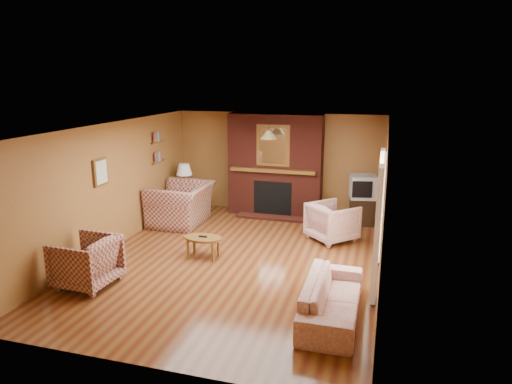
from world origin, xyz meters
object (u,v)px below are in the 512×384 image
(plaid_armchair, at_px, (86,262))
(floral_sofa, at_px, (332,298))
(fireplace, at_px, (275,166))
(coffee_table, at_px, (203,240))
(floral_armchair, at_px, (332,222))
(table_lamp, at_px, (184,175))
(plaid_loveseat, at_px, (181,204))
(side_table, at_px, (185,201))
(tv_stand, at_px, (362,211))
(crt_tv, at_px, (363,187))

(plaid_armchair, distance_m, floral_sofa, 3.85)
(fireplace, height_order, coffee_table, fireplace)
(floral_sofa, bearing_deg, plaid_armchair, 91.03)
(floral_armchair, xyz_separation_m, table_lamp, (-3.64, 0.91, 0.56))
(fireplace, height_order, floral_armchair, fireplace)
(table_lamp, bearing_deg, floral_armchair, -14.03)
(plaid_loveseat, distance_m, side_table, 0.80)
(side_table, bearing_deg, floral_sofa, -44.74)
(plaid_loveseat, bearing_deg, table_lamp, -162.65)
(coffee_table, bearing_deg, floral_sofa, -30.47)
(side_table, distance_m, tv_stand, 4.16)
(floral_sofa, bearing_deg, fireplace, 22.60)
(floral_sofa, xyz_separation_m, floral_armchair, (-0.36, 3.05, 0.11))
(plaid_loveseat, bearing_deg, floral_armchair, 86.15)
(plaid_loveseat, relative_size, table_lamp, 2.23)
(floral_sofa, bearing_deg, plaid_loveseat, 49.09)
(fireplace, distance_m, table_lamp, 2.18)
(tv_stand, bearing_deg, plaid_armchair, -136.04)
(side_table, distance_m, crt_tv, 4.20)
(plaid_armchair, distance_m, crt_tv, 5.96)
(plaid_loveseat, height_order, floral_armchair, plaid_loveseat)
(plaid_armchair, distance_m, table_lamp, 4.09)
(coffee_table, bearing_deg, table_lamp, 120.88)
(floral_sofa, bearing_deg, coffee_table, 59.23)
(plaid_armchair, height_order, table_lamp, table_lamp)
(table_lamp, bearing_deg, tv_stand, 4.82)
(fireplace, height_order, plaid_armchair, fireplace)
(plaid_loveseat, height_order, tv_stand, plaid_loveseat)
(plaid_loveseat, height_order, table_lamp, table_lamp)
(coffee_table, distance_m, tv_stand, 3.89)
(plaid_armchair, relative_size, tv_stand, 1.45)
(floral_sofa, relative_size, tv_stand, 3.09)
(plaid_loveseat, distance_m, floral_armchair, 3.40)
(plaid_loveseat, xyz_separation_m, tv_stand, (3.90, 1.10, -0.15))
(floral_sofa, xyz_separation_m, side_table, (-4.00, 3.96, 0.03))
(floral_armchair, bearing_deg, table_lamp, 30.51)
(fireplace, relative_size, crt_tv, 3.68)
(crt_tv, bearing_deg, tv_stand, 90.00)
(plaid_loveseat, xyz_separation_m, floral_armchair, (3.39, -0.16, -0.07))
(floral_armchair, xyz_separation_m, tv_stand, (0.51, 1.26, -0.08))
(fireplace, xyz_separation_m, tv_stand, (2.05, -0.18, -0.88))
(table_lamp, bearing_deg, floral_sofa, -44.74)
(side_table, bearing_deg, coffee_table, -59.12)
(plaid_armchair, bearing_deg, tv_stand, 141.28)
(plaid_loveseat, xyz_separation_m, plaid_armchair, (-0.10, -3.30, -0.06))
(tv_stand, bearing_deg, floral_armchair, -115.74)
(floral_armchair, distance_m, crt_tv, 1.43)
(plaid_armchair, distance_m, side_table, 4.06)
(side_table, relative_size, tv_stand, 0.99)
(floral_sofa, height_order, floral_armchair, floral_armchair)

